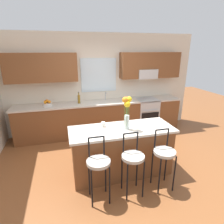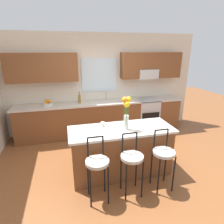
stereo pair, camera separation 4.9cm
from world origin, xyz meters
name	(u,v)px [view 1 (the left image)]	position (x,y,z in m)	size (l,w,h in m)	color
ground_plane	(119,166)	(0.00, 0.00, 0.00)	(14.00, 14.00, 0.00)	brown
back_wall_assembly	(100,79)	(0.03, 1.99, 1.51)	(5.60, 0.50, 2.70)	beige
counter_run	(102,117)	(0.00, 1.70, 0.47)	(4.56, 0.64, 0.92)	brown
sink_faucet	(106,95)	(0.15, 1.84, 1.06)	(0.02, 0.13, 0.23)	#B7BABC
oven_range	(146,114)	(1.33, 1.68, 0.46)	(0.60, 0.64, 0.92)	#B7BABC
kitchen_island	(122,151)	(-0.01, -0.17, 0.46)	(1.90, 0.73, 0.92)	brown
bar_stool_near	(98,165)	(-0.56, -0.74, 0.64)	(0.36, 0.36, 1.04)	black
bar_stool_middle	(133,159)	(-0.01, -0.74, 0.64)	(0.36, 0.36, 1.04)	black
bar_stool_far	(164,155)	(0.54, -0.74, 0.64)	(0.36, 0.36, 1.04)	black
flower_vase	(127,108)	(0.06, -0.21, 1.31)	(0.17, 0.19, 0.60)	silver
mug_ceramic	(103,124)	(-0.32, 0.00, 0.97)	(0.08, 0.08, 0.09)	silver
fruit_bowl_oranges	(47,103)	(-1.40, 1.70, 0.98)	(0.24, 0.24, 0.16)	silver
bottle_olive_oil	(79,99)	(-0.60, 1.70, 1.04)	(0.06, 0.06, 0.30)	olive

